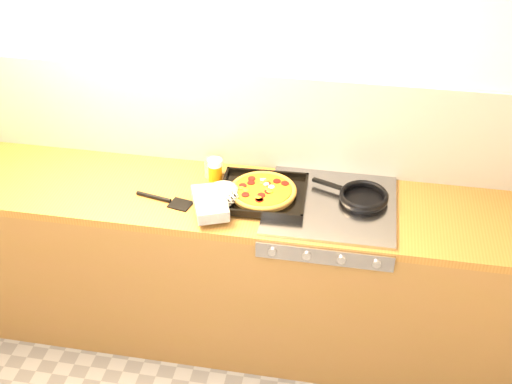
% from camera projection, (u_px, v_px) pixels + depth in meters
% --- Properties ---
extents(room_shell, '(3.20, 3.20, 3.20)m').
position_uv_depth(room_shell, '(247.00, 121.00, 3.14)').
color(room_shell, white).
rests_on(room_shell, ground).
extents(counter_run, '(3.20, 0.62, 0.90)m').
position_uv_depth(counter_run, '(238.00, 267.00, 3.31)').
color(counter_run, brown).
rests_on(counter_run, ground).
extents(stovetop, '(0.60, 0.56, 0.02)m').
position_uv_depth(stovetop, '(331.00, 205.00, 2.98)').
color(stovetop, '#97979C').
rests_on(stovetop, counter_run).
extents(pizza_on_tray, '(0.54, 0.48, 0.07)m').
position_uv_depth(pizza_on_tray, '(249.00, 194.00, 2.99)').
color(pizza_on_tray, black).
rests_on(pizza_on_tray, stovetop).
extents(frying_pan, '(0.40, 0.30, 0.04)m').
position_uv_depth(frying_pan, '(363.00, 197.00, 2.99)').
color(frying_pan, black).
rests_on(frying_pan, stovetop).
extents(tomato_can, '(0.08, 0.08, 0.10)m').
position_uv_depth(tomato_can, '(211.00, 167.00, 3.17)').
color(tomato_can, maroon).
rests_on(tomato_can, counter_run).
extents(juice_glass, '(0.08, 0.08, 0.12)m').
position_uv_depth(juice_glass, '(215.00, 170.00, 3.13)').
color(juice_glass, '#C3730B').
rests_on(juice_glass, counter_run).
extents(wooden_spoon, '(0.30, 0.07, 0.02)m').
position_uv_depth(wooden_spoon, '(257.00, 179.00, 3.16)').
color(wooden_spoon, olive).
rests_on(wooden_spoon, counter_run).
extents(black_spatula, '(0.29, 0.11, 0.02)m').
position_uv_depth(black_spatula, '(165.00, 200.00, 3.01)').
color(black_spatula, black).
rests_on(black_spatula, counter_run).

